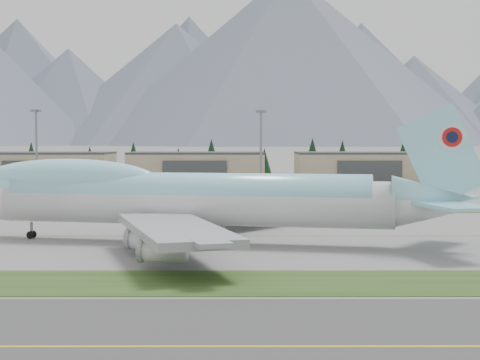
{
  "coord_description": "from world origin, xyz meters",
  "views": [
    {
      "loc": [
        0.01,
        -114.55,
        15.0
      ],
      "look_at": [
        0.28,
        14.6,
        8.0
      ],
      "focal_mm": 55.0,
      "sensor_mm": 36.0,
      "label": 1
    }
  ],
  "objects_px": {
    "hangar_center": "(197,167)",
    "hangar_right": "(363,167)",
    "service_vehicle_c": "(431,186)",
    "service_vehicle_b": "(314,188)",
    "boeing_747_freighter": "(189,198)",
    "service_vehicle_a": "(130,184)",
    "hangar_left": "(44,167)"
  },
  "relations": [
    {
      "from": "hangar_center",
      "to": "hangar_right",
      "type": "height_order",
      "value": "same"
    },
    {
      "from": "hangar_right",
      "to": "service_vehicle_c",
      "type": "distance_m",
      "value": 29.84
    },
    {
      "from": "hangar_center",
      "to": "service_vehicle_b",
      "type": "bearing_deg",
      "value": -42.28
    },
    {
      "from": "service_vehicle_b",
      "to": "service_vehicle_c",
      "type": "relative_size",
      "value": 0.77
    },
    {
      "from": "boeing_747_freighter",
      "to": "service_vehicle_a",
      "type": "height_order",
      "value": "boeing_747_freighter"
    },
    {
      "from": "boeing_747_freighter",
      "to": "hangar_center",
      "type": "distance_m",
      "value": 157.76
    },
    {
      "from": "hangar_center",
      "to": "service_vehicle_c",
      "type": "distance_m",
      "value": 82.12
    },
    {
      "from": "hangar_left",
      "to": "service_vehicle_a",
      "type": "xyz_separation_m",
      "value": [
        33.1,
        -14.77,
        -5.39
      ]
    },
    {
      "from": "hangar_left",
      "to": "service_vehicle_a",
      "type": "relative_size",
      "value": 15.62
    },
    {
      "from": "hangar_left",
      "to": "hangar_center",
      "type": "relative_size",
      "value": 1.0
    },
    {
      "from": "hangar_right",
      "to": "service_vehicle_b",
      "type": "xyz_separation_m",
      "value": [
        -21.37,
        -35.13,
        -5.39
      ]
    },
    {
      "from": "hangar_right",
      "to": "service_vehicle_b",
      "type": "height_order",
      "value": "hangar_right"
    },
    {
      "from": "hangar_right",
      "to": "service_vehicle_b",
      "type": "distance_m",
      "value": 41.47
    },
    {
      "from": "hangar_center",
      "to": "service_vehicle_a",
      "type": "bearing_deg",
      "value": -146.01
    },
    {
      "from": "hangar_right",
      "to": "hangar_center",
      "type": "bearing_deg",
      "value": 180.0
    },
    {
      "from": "boeing_747_freighter",
      "to": "service_vehicle_b",
      "type": "xyz_separation_m",
      "value": [
        30.9,
        122.43,
        -6.61
      ]
    },
    {
      "from": "hangar_left",
      "to": "service_vehicle_b",
      "type": "bearing_deg",
      "value": -20.57
    },
    {
      "from": "hangar_center",
      "to": "service_vehicle_c",
      "type": "height_order",
      "value": "hangar_center"
    },
    {
      "from": "service_vehicle_c",
      "to": "service_vehicle_b",
      "type": "bearing_deg",
      "value": -153.35
    },
    {
      "from": "boeing_747_freighter",
      "to": "hangar_right",
      "type": "distance_m",
      "value": 166.01
    },
    {
      "from": "service_vehicle_c",
      "to": "service_vehicle_a",
      "type": "bearing_deg",
      "value": -175.17
    },
    {
      "from": "boeing_747_freighter",
      "to": "hangar_right",
      "type": "height_order",
      "value": "boeing_747_freighter"
    },
    {
      "from": "boeing_747_freighter",
      "to": "hangar_center",
      "type": "bearing_deg",
      "value": 104.29
    },
    {
      "from": "hangar_left",
      "to": "hangar_center",
      "type": "height_order",
      "value": "same"
    },
    {
      "from": "service_vehicle_c",
      "to": "hangar_right",
      "type": "bearing_deg",
      "value": 139.04
    },
    {
      "from": "hangar_center",
      "to": "service_vehicle_a",
      "type": "distance_m",
      "value": 26.96
    },
    {
      "from": "service_vehicle_c",
      "to": "hangar_center",
      "type": "bearing_deg",
      "value": 173.27
    },
    {
      "from": "hangar_center",
      "to": "service_vehicle_c",
      "type": "bearing_deg",
      "value": -15.97
    },
    {
      "from": "service_vehicle_b",
      "to": "boeing_747_freighter",
      "type": "bearing_deg",
      "value": 178.08
    },
    {
      "from": "hangar_left",
      "to": "hangar_right",
      "type": "xyz_separation_m",
      "value": [
        115.0,
        0.0,
        0.0
      ]
    },
    {
      "from": "service_vehicle_b",
      "to": "hangar_center",
      "type": "bearing_deg",
      "value": 59.96
    },
    {
      "from": "hangar_left",
      "to": "hangar_right",
      "type": "relative_size",
      "value": 1.0
    }
  ]
}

